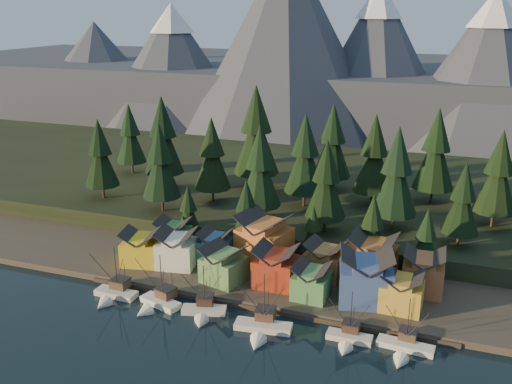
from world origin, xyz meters
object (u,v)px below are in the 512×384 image
(boat_0, at_px, (113,288))
(house_back_1, at_px, (215,246))
(house_front_1, at_px, (177,247))
(boat_3, at_px, (262,322))
(house_back_0, at_px, (173,235))
(boat_1, at_px, (156,296))
(boat_6, at_px, (405,342))
(boat_2, at_px, (203,305))
(boat_5, at_px, (349,332))
(house_front_0, at_px, (141,246))

(boat_0, distance_m, house_back_1, 26.21)
(boat_0, bearing_deg, house_front_1, 68.59)
(house_front_1, bearing_deg, boat_3, -42.80)
(house_front_1, xyz_separation_m, house_back_0, (-4.40, 6.64, -0.16))
(boat_0, height_order, house_back_0, boat_0)
(house_front_1, bearing_deg, boat_1, -86.36)
(house_back_0, bearing_deg, house_back_1, -15.98)
(boat_3, distance_m, boat_6, 26.82)
(boat_0, xyz_separation_m, boat_6, (61.57, 0.59, -0.52))
(boat_1, bearing_deg, house_back_1, 96.51)
(boat_2, bearing_deg, house_back_0, 113.43)
(boat_3, distance_m, boat_5, 16.59)
(boat_3, bearing_deg, house_front_1, 139.54)
(boat_5, bearing_deg, house_back_1, 150.53)
(boat_0, xyz_separation_m, boat_1, (10.79, -0.21, 0.01))
(boat_0, distance_m, house_front_1, 18.35)
(boat_0, distance_m, boat_6, 61.57)
(boat_1, bearing_deg, boat_2, 18.79)
(boat_0, distance_m, boat_3, 34.95)
(boat_3, xyz_separation_m, house_front_0, (-36.55, 17.01, 3.50))
(house_back_0, bearing_deg, house_front_1, -63.95)
(boat_0, distance_m, boat_1, 10.79)
(house_front_1, bearing_deg, boat_5, -29.20)
(boat_1, height_order, house_front_1, boat_1)
(boat_0, height_order, house_front_0, boat_0)
(boat_2, xyz_separation_m, house_front_1, (-14.37, 16.45, 3.92))
(boat_2, distance_m, house_back_1, 22.51)
(boat_5, relative_size, house_front_0, 1.12)
(boat_1, distance_m, house_front_0, 19.86)
(boat_0, bearing_deg, house_back_0, 85.14)
(boat_0, xyz_separation_m, boat_2, (21.41, 0.09, -0.23))
(boat_5, height_order, house_back_1, boat_5)
(boat_0, bearing_deg, boat_1, 0.56)
(boat_5, height_order, boat_6, boat_6)
(boat_0, relative_size, house_back_1, 1.55)
(boat_2, bearing_deg, boat_3, -24.96)
(house_front_0, bearing_deg, boat_2, -44.75)
(house_back_0, relative_size, house_back_1, 1.09)
(house_back_0, distance_m, house_back_1, 12.35)
(boat_5, height_order, house_front_0, boat_5)
(boat_6, bearing_deg, boat_2, -174.37)
(boat_1, height_order, house_back_0, boat_1)
(boat_3, xyz_separation_m, house_front_1, (-27.85, 18.66, 3.82))
(house_back_0, bearing_deg, boat_2, -58.35)
(boat_2, xyz_separation_m, boat_3, (13.48, -2.21, 0.10))
(boat_0, relative_size, house_back_0, 1.41)
(boat_2, relative_size, house_front_0, 1.18)
(boat_0, distance_m, boat_5, 51.31)
(boat_0, xyz_separation_m, house_front_0, (-1.66, 14.89, 3.38))
(boat_0, height_order, boat_1, boat_1)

